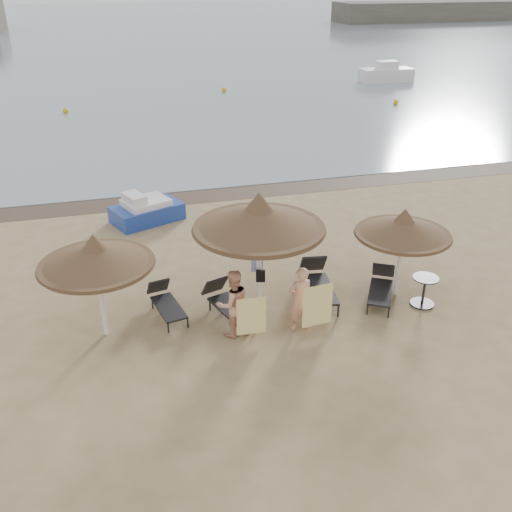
{
  "coord_description": "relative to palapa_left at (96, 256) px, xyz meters",
  "views": [
    {
      "loc": [
        -3.33,
        -11.04,
        7.81
      ],
      "look_at": [
        -0.04,
        1.2,
        1.4
      ],
      "focal_mm": 40.0,
      "sensor_mm": 36.0,
      "label": 1
    }
  ],
  "objects": [
    {
      "name": "ground",
      "position": [
        3.85,
        -0.83,
        -2.08
      ],
      "size": [
        160.0,
        160.0,
        0.0
      ],
      "primitive_type": "plane",
      "color": "tan",
      "rests_on": "ground"
    },
    {
      "name": "sea",
      "position": [
        3.85,
        79.17,
        -2.07
      ],
      "size": [
        200.0,
        140.0,
        0.03
      ],
      "primitive_type": "cube",
      "color": "gray",
      "rests_on": "ground"
    },
    {
      "name": "wet_sand_strip",
      "position": [
        3.85,
        8.57,
        -2.08
      ],
      "size": [
        200.0,
        1.6,
        0.01
      ],
      "primitive_type": "cube",
      "color": "brown",
      "rests_on": "ground"
    },
    {
      "name": "palapa_left",
      "position": [
        0.0,
        0.0,
        0.0
      ],
      "size": [
        2.64,
        2.64,
        2.61
      ],
      "rotation": [
        0.0,
        0.0,
        0.23
      ],
      "color": "white",
      "rests_on": "ground"
    },
    {
      "name": "palapa_center",
      "position": [
        3.8,
        0.09,
        0.46
      ],
      "size": [
        3.21,
        3.21,
        3.19
      ],
      "rotation": [
        0.0,
        0.0,
        -0.07
      ],
      "color": "white",
      "rests_on": "ground"
    },
    {
      "name": "palapa_right",
      "position": [
        7.55,
        -0.09,
        -0.13
      ],
      "size": [
        2.48,
        2.48,
        2.45
      ],
      "rotation": [
        0.0,
        0.0,
        -0.28
      ],
      "color": "white",
      "rests_on": "ground"
    },
    {
      "name": "lounger_far_left",
      "position": [
        1.5,
        0.57,
        -1.75
      ],
      "size": [
        0.87,
        1.72,
        0.74
      ],
      "rotation": [
        0.0,
        0.0,
        0.21
      ],
      "color": "#28282C",
      "rests_on": "ground"
    },
    {
      "name": "lounger_near_left",
      "position": [
        2.97,
        0.09,
        -1.71
      ],
      "size": [
        1.13,
        1.91,
        0.81
      ],
      "rotation": [
        0.0,
        0.0,
        0.31
      ],
      "color": "#28282C",
      "rests_on": "ground"
    },
    {
      "name": "lounger_near_right",
      "position": [
        5.5,
        0.4,
        -1.67
      ],
      "size": [
        0.97,
        2.1,
        0.91
      ],
      "rotation": [
        0.0,
        0.0,
        -0.15
      ],
      "color": "#28282C",
      "rests_on": "ground"
    },
    {
      "name": "lounger_far_right",
      "position": [
        7.08,
        -0.15,
        -1.73
      ],
      "size": [
        1.37,
        1.8,
        0.78
      ],
      "rotation": [
        0.0,
        0.0,
        -0.52
      ],
      "color": "#28282C",
      "rests_on": "ground"
    },
    {
      "name": "side_table",
      "position": [
        7.98,
        -0.76,
        -1.7
      ],
      "size": [
        0.66,
        0.66,
        0.8
      ],
      "rotation": [
        0.0,
        0.0,
        -0.12
      ],
      "color": "#28282C",
      "rests_on": "ground"
    },
    {
      "name": "person_left",
      "position": [
        2.94,
        -0.81,
        -1.09
      ],
      "size": [
        1.0,
        0.73,
        1.98
      ],
      "primitive_type": "imported",
      "rotation": [
        0.0,
        0.0,
        3.31
      ],
      "color": "tan",
      "rests_on": "ground"
    },
    {
      "name": "person_right",
      "position": [
        4.52,
        -1.0,
        -1.11
      ],
      "size": [
        0.94,
        0.65,
        1.95
      ],
      "primitive_type": "imported",
      "rotation": [
        0.0,
        0.0,
        3.22
      ],
      "color": "tan",
      "rests_on": "ground"
    },
    {
      "name": "towel_left",
      "position": [
        3.29,
        -1.16,
        -1.41
      ],
      "size": [
        0.69,
        0.05,
        0.97
      ],
      "rotation": [
        0.0,
        0.0,
        -0.05
      ],
      "color": "yellow",
      "rests_on": "ground"
    },
    {
      "name": "towel_right",
      "position": [
        4.87,
        -1.25,
        -1.33
      ],
      "size": [
        0.77,
        0.12,
        1.09
      ],
      "rotation": [
        0.0,
        0.0,
        0.12
      ],
      "color": "yellow",
      "rests_on": "ground"
    },
    {
      "name": "bag_patterned",
      "position": [
        3.8,
        0.27,
        -0.86
      ],
      "size": [
        0.31,
        0.14,
        0.37
      ],
      "rotation": [
        0.0,
        0.0,
        -0.17
      ],
      "color": "white",
      "rests_on": "ground"
    },
    {
      "name": "bag_dark",
      "position": [
        3.8,
        -0.07,
        -1.01
      ],
      "size": [
        0.24,
        0.14,
        0.32
      ],
      "rotation": [
        0.0,
        0.0,
        -0.33
      ],
      "color": "black",
      "rests_on": "ground"
    },
    {
      "name": "pedal_boat",
      "position": [
        1.58,
        6.64,
        -1.68
      ],
      "size": [
        2.63,
        2.13,
        1.07
      ],
      "rotation": [
        0.0,
        0.0,
        0.39
      ],
      "color": "#1E3B98",
      "rests_on": "ground"
    },
    {
      "name": "buoy_left",
      "position": [
        -1.6,
        24.43,
        -1.91
      ],
      "size": [
        0.34,
        0.34,
        0.34
      ],
      "primitive_type": "sphere",
      "color": "yellow",
      "rests_on": "ground"
    },
    {
      "name": "buoy_mid",
      "position": [
        9.0,
        28.38,
        -1.91
      ],
      "size": [
        0.35,
        0.35,
        0.35
      ],
      "primitive_type": "sphere",
      "color": "yellow",
      "rests_on": "ground"
    },
    {
      "name": "buoy_right",
      "position": [
        18.74,
        21.49,
        -1.91
      ],
      "size": [
        0.34,
        0.34,
        0.34
      ],
      "primitive_type": "sphere",
      "color": "yellow",
      "rests_on": "ground"
    }
  ]
}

